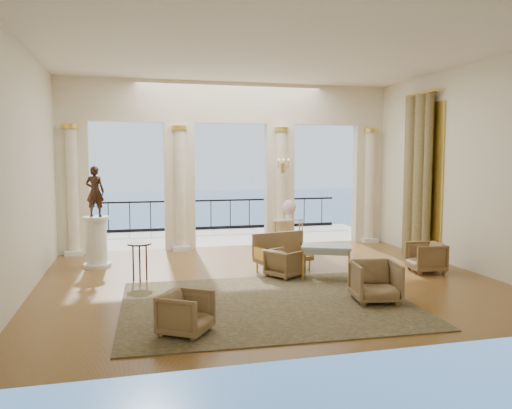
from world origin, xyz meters
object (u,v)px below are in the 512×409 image
object	(u,v)px
console_table	(289,224)
side_table	(140,248)
armchair_d	(285,262)
game_table	(327,249)
armchair_a	(186,311)
settee	(281,252)
statue	(95,191)
armchair_c	(426,256)
pedestal	(96,243)
armchair_b	(375,280)

from	to	relation	value
console_table	side_table	xyz separation A→B (m)	(-4.12, -3.05, 0.02)
armchair_d	side_table	distance (m)	2.97
game_table	side_table	bearing A→B (deg)	-167.59
game_table	armchair_a	bearing A→B (deg)	-116.84
settee	statue	xyz separation A→B (m)	(-3.96, 1.38, 1.31)
settee	console_table	distance (m)	3.07
armchair_d	console_table	world-z (taller)	console_table
armchair_a	armchair_c	bearing A→B (deg)	-31.47
settee	pedestal	distance (m)	4.19
armchair_a	game_table	world-z (taller)	game_table
armchair_c	statue	bearing A→B (deg)	-100.05
statue	side_table	distance (m)	2.10
game_table	console_table	world-z (taller)	console_table
armchair_a	side_table	bearing A→B (deg)	42.93
armchair_c	armchair_d	world-z (taller)	armchair_c
settee	armchair_d	bearing A→B (deg)	-113.35
statue	console_table	size ratio (longest dim) A/B	1.32
settee	side_table	bearing A→B (deg)	170.84
settee	console_table	size ratio (longest dim) A/B	1.56
game_table	console_table	distance (m)	3.85
console_table	armchair_b	bearing A→B (deg)	-106.20
armchair_a	console_table	bearing A→B (deg)	3.93
statue	console_table	world-z (taller)	statue
armchair_a	armchair_d	size ratio (longest dim) A/B	1.02
armchair_d	pedestal	bearing A→B (deg)	31.21
armchair_a	side_table	world-z (taller)	side_table
armchair_c	side_table	distance (m)	6.08
armchair_a	armchair_c	world-z (taller)	armchair_c
game_table	pedestal	size ratio (longest dim) A/B	0.99
armchair_b	statue	size ratio (longest dim) A/B	0.68
armchair_a	pedestal	bearing A→B (deg)	50.23
settee	armchair_a	bearing A→B (deg)	-137.85
armchair_a	statue	bearing A→B (deg)	50.23
game_table	side_table	size ratio (longest dim) A/B	1.49
statue	armchair_b	bearing A→B (deg)	157.08
armchair_c	pedestal	size ratio (longest dim) A/B	0.62
side_table	armchair_a	bearing A→B (deg)	-80.18
armchair_b	side_table	size ratio (longest dim) A/B	1.01
armchair_a	settee	size ratio (longest dim) A/B	0.49
armchair_a	pedestal	xyz separation A→B (m)	(-1.50, 4.86, 0.22)
armchair_c	statue	xyz separation A→B (m)	(-6.95, 2.27, 1.36)
armchair_d	settee	size ratio (longest dim) A/B	0.48
armchair_a	console_table	size ratio (longest dim) A/B	0.77
armchair_b	settee	bearing A→B (deg)	116.76
armchair_b	side_table	world-z (taller)	armchair_b
armchair_d	armchair_a	bearing A→B (deg)	109.34
settee	statue	world-z (taller)	statue
pedestal	armchair_b	bearing A→B (deg)	-40.10
settee	game_table	xyz separation A→B (m)	(0.67, -0.96, 0.21)
pedestal	side_table	xyz separation A→B (m)	(0.93, -1.56, 0.11)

